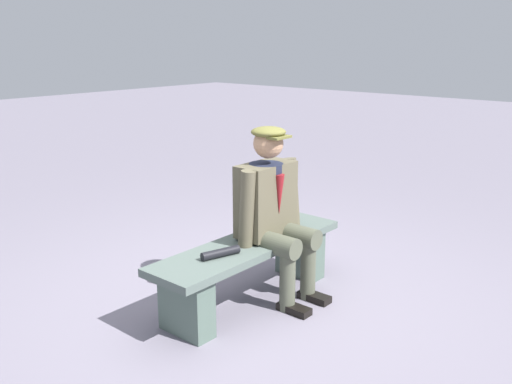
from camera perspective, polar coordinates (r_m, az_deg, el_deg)
name	(u,v)px	position (r m, az deg, el deg)	size (l,w,h in m)	color
ground_plane	(250,300)	(4.12, -0.66, -10.89)	(30.00, 30.00, 0.00)	slate
bench	(249,262)	(4.00, -0.67, -7.11)	(1.60, 0.43, 0.44)	#52615A
seated_man	(273,207)	(3.96, 1.76, -1.56)	(0.61, 0.59, 1.24)	brown
rolled_magazine	(221,253)	(3.69, -3.61, -6.17)	(0.06, 0.06, 0.27)	black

